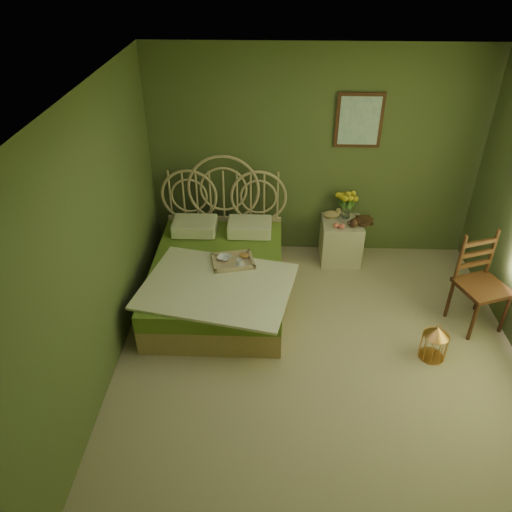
{
  "coord_description": "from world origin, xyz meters",
  "views": [
    {
      "loc": [
        -0.5,
        -3.46,
        3.6
      ],
      "look_at": [
        -0.66,
        1.0,
        0.66
      ],
      "focal_mm": 35.0,
      "sensor_mm": 36.0,
      "label": 1
    }
  ],
  "objects_px": {
    "birdcage": "(434,343)",
    "chair": "(482,276)",
    "bed": "(218,274)",
    "nightstand": "(342,235)"
  },
  "relations": [
    {
      "from": "bed",
      "to": "nightstand",
      "type": "distance_m",
      "value": 1.71
    },
    {
      "from": "birdcage",
      "to": "chair",
      "type": "bearing_deg",
      "value": 46.88
    },
    {
      "from": "chair",
      "to": "birdcage",
      "type": "distance_m",
      "value": 0.92
    },
    {
      "from": "chair",
      "to": "nightstand",
      "type": "bearing_deg",
      "value": 118.49
    },
    {
      "from": "bed",
      "to": "chair",
      "type": "bearing_deg",
      "value": -6.67
    },
    {
      "from": "bed",
      "to": "birdcage",
      "type": "xyz_separation_m",
      "value": [
        2.23,
        -0.94,
        -0.11
      ]
    },
    {
      "from": "nightstand",
      "to": "chair",
      "type": "relative_size",
      "value": 0.94
    },
    {
      "from": "chair",
      "to": "bed",
      "type": "bearing_deg",
      "value": 153.34
    },
    {
      "from": "bed",
      "to": "chair",
      "type": "height_order",
      "value": "bed"
    },
    {
      "from": "nightstand",
      "to": "chair",
      "type": "xyz_separation_m",
      "value": [
        1.31,
        -1.16,
        0.23
      ]
    }
  ]
}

